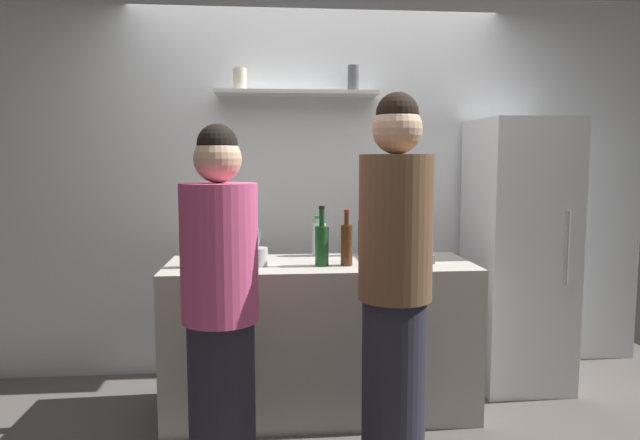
{
  "coord_description": "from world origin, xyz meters",
  "views": [
    {
      "loc": [
        -0.32,
        -2.7,
        1.47
      ],
      "look_at": [
        -0.03,
        0.53,
        1.14
      ],
      "focal_mm": 31.64,
      "sensor_mm": 36.0,
      "label": 1
    }
  ],
  "objects_px": {
    "baking_pan": "(401,257)",
    "wine_bottle_dark_glass": "(363,236)",
    "person_brown_jacket": "(395,288)",
    "wine_bottle_green_glass": "(322,244)",
    "utensil_holder": "(258,257)",
    "person_pink_top": "(220,312)",
    "wine_bottle_amber_glass": "(347,244)",
    "refrigerator": "(517,253)",
    "wine_bottle_pale_glass": "(188,248)",
    "water_bottle_plastic": "(319,238)"
  },
  "relations": [
    {
      "from": "wine_bottle_green_glass",
      "to": "wine_bottle_amber_glass",
      "type": "height_order",
      "value": "wine_bottle_green_glass"
    },
    {
      "from": "wine_bottle_green_glass",
      "to": "person_brown_jacket",
      "type": "bearing_deg",
      "value": -65.08
    },
    {
      "from": "wine_bottle_amber_glass",
      "to": "baking_pan",
      "type": "bearing_deg",
      "value": 18.72
    },
    {
      "from": "refrigerator",
      "to": "water_bottle_plastic",
      "type": "relative_size",
      "value": 6.94
    },
    {
      "from": "wine_bottle_dark_glass",
      "to": "person_brown_jacket",
      "type": "height_order",
      "value": "person_brown_jacket"
    },
    {
      "from": "baking_pan",
      "to": "person_brown_jacket",
      "type": "xyz_separation_m",
      "value": [
        -0.2,
        -0.72,
        -0.02
      ]
    },
    {
      "from": "baking_pan",
      "to": "wine_bottle_dark_glass",
      "type": "relative_size",
      "value": 1.08
    },
    {
      "from": "wine_bottle_dark_glass",
      "to": "wine_bottle_amber_glass",
      "type": "relative_size",
      "value": 0.99
    },
    {
      "from": "wine_bottle_pale_glass",
      "to": "person_pink_top",
      "type": "distance_m",
      "value": 0.73
    },
    {
      "from": "utensil_holder",
      "to": "person_pink_top",
      "type": "bearing_deg",
      "value": -102.49
    },
    {
      "from": "wine_bottle_amber_glass",
      "to": "water_bottle_plastic",
      "type": "bearing_deg",
      "value": 109.38
    },
    {
      "from": "wine_bottle_pale_glass",
      "to": "wine_bottle_amber_glass",
      "type": "xyz_separation_m",
      "value": [
        0.88,
        -0.02,
        0.02
      ]
    },
    {
      "from": "wine_bottle_amber_glass",
      "to": "water_bottle_plastic",
      "type": "distance_m",
      "value": 0.38
    },
    {
      "from": "person_pink_top",
      "to": "wine_bottle_pale_glass",
      "type": "bearing_deg",
      "value": 135.88
    },
    {
      "from": "wine_bottle_pale_glass",
      "to": "wine_bottle_amber_glass",
      "type": "bearing_deg",
      "value": -1.23
    },
    {
      "from": "wine_bottle_dark_glass",
      "to": "wine_bottle_amber_glass",
      "type": "xyz_separation_m",
      "value": [
        -0.15,
        -0.34,
        0.0
      ]
    },
    {
      "from": "wine_bottle_pale_glass",
      "to": "person_brown_jacket",
      "type": "height_order",
      "value": "person_brown_jacket"
    },
    {
      "from": "refrigerator",
      "to": "wine_bottle_dark_glass",
      "type": "relative_size",
      "value": 5.54
    },
    {
      "from": "utensil_holder",
      "to": "wine_bottle_amber_glass",
      "type": "xyz_separation_m",
      "value": [
        0.5,
        -0.03,
        0.07
      ]
    },
    {
      "from": "baking_pan",
      "to": "wine_bottle_dark_glass",
      "type": "bearing_deg",
      "value": 130.12
    },
    {
      "from": "wine_bottle_green_glass",
      "to": "wine_bottle_dark_glass",
      "type": "xyz_separation_m",
      "value": [
        0.29,
        0.34,
        -0.0
      ]
    },
    {
      "from": "wine_bottle_dark_glass",
      "to": "refrigerator",
      "type": "bearing_deg",
      "value": 4.43
    },
    {
      "from": "utensil_holder",
      "to": "wine_bottle_dark_glass",
      "type": "xyz_separation_m",
      "value": [
        0.65,
        0.31,
        0.07
      ]
    },
    {
      "from": "wine_bottle_green_glass",
      "to": "wine_bottle_amber_glass",
      "type": "distance_m",
      "value": 0.14
    },
    {
      "from": "wine_bottle_pale_glass",
      "to": "water_bottle_plastic",
      "type": "relative_size",
      "value": 1.19
    },
    {
      "from": "utensil_holder",
      "to": "wine_bottle_dark_glass",
      "type": "distance_m",
      "value": 0.73
    },
    {
      "from": "baking_pan",
      "to": "wine_bottle_green_glass",
      "type": "relative_size",
      "value": 1.0
    },
    {
      "from": "refrigerator",
      "to": "baking_pan",
      "type": "bearing_deg",
      "value": -160.26
    },
    {
      "from": "utensil_holder",
      "to": "person_brown_jacket",
      "type": "relative_size",
      "value": 0.12
    },
    {
      "from": "baking_pan",
      "to": "person_brown_jacket",
      "type": "height_order",
      "value": "person_brown_jacket"
    },
    {
      "from": "refrigerator",
      "to": "wine_bottle_dark_glass",
      "type": "distance_m",
      "value": 1.05
    },
    {
      "from": "wine_bottle_pale_glass",
      "to": "wine_bottle_green_glass",
      "type": "bearing_deg",
      "value": -1.11
    },
    {
      "from": "refrigerator",
      "to": "water_bottle_plastic",
      "type": "distance_m",
      "value": 1.33
    },
    {
      "from": "utensil_holder",
      "to": "wine_bottle_pale_glass",
      "type": "distance_m",
      "value": 0.39
    },
    {
      "from": "person_brown_jacket",
      "to": "wine_bottle_green_glass",
      "type": "bearing_deg",
      "value": -82.63
    },
    {
      "from": "refrigerator",
      "to": "person_pink_top",
      "type": "bearing_deg",
      "value": -149.85
    },
    {
      "from": "baking_pan",
      "to": "utensil_holder",
      "type": "bearing_deg",
      "value": -174.16
    },
    {
      "from": "baking_pan",
      "to": "wine_bottle_dark_glass",
      "type": "xyz_separation_m",
      "value": [
        -0.19,
        0.22,
        0.1
      ]
    },
    {
      "from": "water_bottle_plastic",
      "to": "refrigerator",
      "type": "bearing_deg",
      "value": 2.87
    },
    {
      "from": "wine_bottle_green_glass",
      "to": "wine_bottle_amber_glass",
      "type": "xyz_separation_m",
      "value": [
        0.14,
        -0.0,
        -0.0
      ]
    },
    {
      "from": "wine_bottle_amber_glass",
      "to": "person_pink_top",
      "type": "xyz_separation_m",
      "value": [
        -0.65,
        -0.65,
        -0.21
      ]
    },
    {
      "from": "wine_bottle_dark_glass",
      "to": "utensil_holder",
      "type": "bearing_deg",
      "value": -154.56
    },
    {
      "from": "wine_bottle_dark_glass",
      "to": "water_bottle_plastic",
      "type": "height_order",
      "value": "wine_bottle_dark_glass"
    },
    {
      "from": "wine_bottle_pale_glass",
      "to": "water_bottle_plastic",
      "type": "distance_m",
      "value": 0.83
    },
    {
      "from": "refrigerator",
      "to": "wine_bottle_green_glass",
      "type": "xyz_separation_m",
      "value": [
        -1.33,
        -0.42,
        0.14
      ]
    },
    {
      "from": "wine_bottle_green_glass",
      "to": "person_brown_jacket",
      "type": "relative_size",
      "value": 0.19
    },
    {
      "from": "baking_pan",
      "to": "refrigerator",
      "type": "bearing_deg",
      "value": 19.74
    },
    {
      "from": "baking_pan",
      "to": "water_bottle_plastic",
      "type": "bearing_deg",
      "value": 152.87
    },
    {
      "from": "refrigerator",
      "to": "wine_bottle_pale_glass",
      "type": "bearing_deg",
      "value": -169.03
    },
    {
      "from": "person_pink_top",
      "to": "wine_bottle_dark_glass",
      "type": "bearing_deg",
      "value": 77.72
    }
  ]
}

